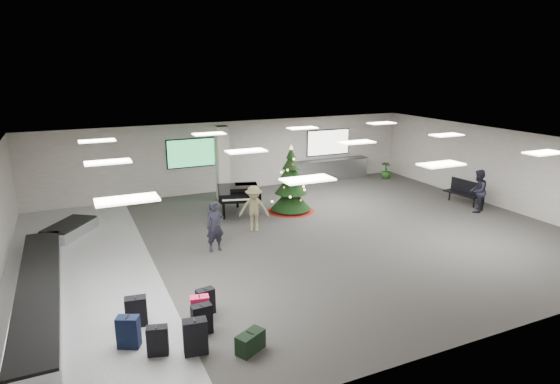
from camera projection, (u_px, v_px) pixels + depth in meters
name	position (u px, v px, depth m)	size (l,w,h in m)	color
ground	(303.00, 238.00, 15.90)	(18.00, 18.00, 0.00)	#33312E
room_envelope	(285.00, 168.00, 15.72)	(18.02, 14.02, 3.21)	#A29C94
baggage_carousel	(47.00, 275.00, 12.62)	(2.28, 9.71, 0.43)	silver
service_counter	(331.00, 170.00, 23.60)	(4.05, 0.65, 1.08)	silver
suitcase_0	(195.00, 337.00, 9.45)	(0.51, 0.33, 0.77)	black
suitcase_1	(202.00, 319.00, 10.17)	(0.45, 0.25, 0.70)	black
pink_suitcase	(200.00, 309.00, 10.60)	(0.45, 0.30, 0.67)	#F72054
suitcase_3	(205.00, 301.00, 10.99)	(0.45, 0.29, 0.65)	black
navy_suitcase	(128.00, 332.00, 9.68)	(0.52, 0.43, 0.71)	black
suitcase_5	(158.00, 341.00, 9.43)	(0.46, 0.33, 0.65)	black
green_duffel	(250.00, 342.00, 9.57)	(0.70, 0.57, 0.44)	black
suitcase_8	(136.00, 312.00, 10.47)	(0.50, 0.33, 0.72)	black
christmas_tree	(291.00, 189.00, 18.56)	(1.89, 1.89, 2.69)	#67090C
grand_piano	(239.00, 193.00, 18.30)	(2.05, 2.39, 1.17)	black
bench	(464.00, 191.00, 19.65)	(0.67, 1.61, 0.99)	black
traveler_a	(215.00, 226.00, 14.60)	(0.59, 0.39, 1.61)	black
traveler_b	(254.00, 208.00, 16.38)	(1.05, 0.61, 1.63)	#877E53
traveler_bench	(478.00, 191.00, 18.48)	(0.84, 0.65, 1.72)	black
potted_plant_left	(291.00, 178.00, 22.47)	(0.43, 0.35, 0.78)	#183C13
potted_plant_right	(386.00, 170.00, 24.03)	(0.49, 0.49, 0.88)	#183C13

